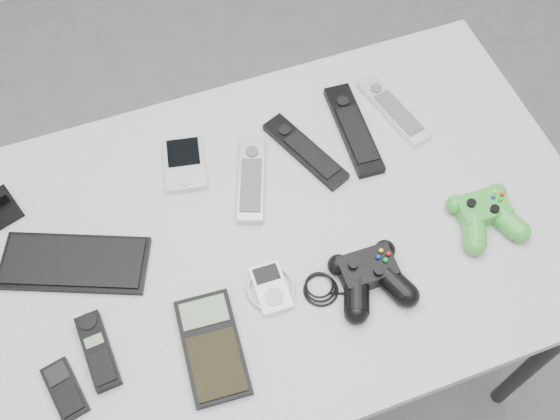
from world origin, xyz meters
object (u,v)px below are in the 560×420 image
object	(u,v)px
remote_silver_a	(251,178)
mobile_phone	(65,390)
pda_keyboard	(74,263)
remote_silver_b	(393,109)
cordless_handset	(98,351)
mp3_player	(271,288)
pda	(184,164)
remote_black_a	(305,151)
controller_green	(486,214)
calculator	(212,347)
remote_black_b	(353,129)
controller_black	(370,276)
desk	(284,244)

from	to	relation	value
remote_silver_a	mobile_phone	bearing A→B (deg)	-125.42
pda_keyboard	remote_silver_b	distance (m)	0.72
pda_keyboard	cordless_handset	world-z (taller)	cordless_handset
pda_keyboard	mobile_phone	xyz separation A→B (m)	(-0.06, -0.23, 0.00)
mp3_player	remote_silver_b	bearing A→B (deg)	39.94
pda	remote_silver_a	xyz separation A→B (m)	(0.12, -0.08, 0.00)
pda	remote_black_a	distance (m)	0.25
cordless_handset	controller_green	size ratio (longest dim) A/B	0.98
remote_silver_b	calculator	world-z (taller)	same
controller_green	mp3_player	bearing A→B (deg)	-177.63
remote_black_b	pda_keyboard	bearing A→B (deg)	-166.26
pda_keyboard	pda	world-z (taller)	pda
remote_silver_a	controller_black	size ratio (longest dim) A/B	0.82
remote_silver_b	mobile_phone	size ratio (longest dim) A/B	1.95
controller_green	mobile_phone	bearing A→B (deg)	-173.65
mobile_phone	calculator	bearing A→B (deg)	-15.28
remote_black_b	calculator	bearing A→B (deg)	-136.12
controller_black	controller_green	xyz separation A→B (m)	(0.26, 0.04, -0.00)
remote_silver_b	calculator	size ratio (longest dim) A/B	1.04
desk	pda	xyz separation A→B (m)	(-0.14, 0.20, 0.08)
pda_keyboard	calculator	distance (m)	0.31
remote_black_a	cordless_handset	distance (m)	0.56
pda_keyboard	remote_silver_b	world-z (taller)	remote_silver_b
remote_silver_a	controller_black	distance (m)	0.31
pda	remote_black_a	xyz separation A→B (m)	(0.24, -0.05, 0.00)
desk	remote_silver_a	world-z (taller)	remote_silver_a
remote_silver_a	remote_silver_b	size ratio (longest dim) A/B	0.99
pda	controller_green	size ratio (longest dim) A/B	0.87
desk	remote_black_b	size ratio (longest dim) A/B	5.08
remote_silver_a	calculator	bearing A→B (deg)	-99.39
mobile_phone	controller_green	distance (m)	0.82
remote_silver_b	cordless_handset	xyz separation A→B (m)	(-0.70, -0.31, 0.00)
mp3_player	controller_black	xyz separation A→B (m)	(0.18, -0.05, 0.02)
calculator	pda_keyboard	bearing A→B (deg)	132.87
desk	cordless_handset	distance (m)	0.41
remote_black_a	mp3_player	size ratio (longest dim) A/B	2.19
remote_black_b	calculator	xyz separation A→B (m)	(-0.42, -0.35, -0.00)
desk	cordless_handset	world-z (taller)	cordless_handset
remote_black_a	controller_green	xyz separation A→B (m)	(0.27, -0.26, 0.01)
controller_green	cordless_handset	bearing A→B (deg)	-176.84
desk	remote_black_b	bearing A→B (deg)	37.65
mp3_player	remote_black_a	bearing A→B (deg)	59.21
desk	calculator	distance (m)	0.28
mobile_phone	controller_green	bearing A→B (deg)	-8.41
mobile_phone	cordless_handset	size ratio (longest dim) A/B	0.74
cordless_handset	controller_green	bearing A→B (deg)	-3.68
remote_black_b	cordless_handset	bearing A→B (deg)	-150.57
pda_keyboard	remote_black_b	distance (m)	0.62
pda_keyboard	remote_black_a	xyz separation A→B (m)	(0.49, 0.09, 0.00)
pda	mp3_player	world-z (taller)	pda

